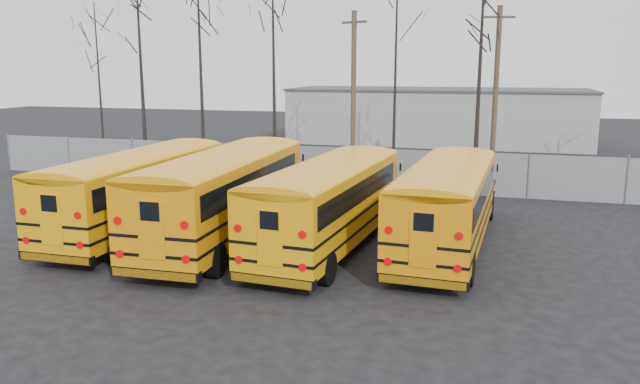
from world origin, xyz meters
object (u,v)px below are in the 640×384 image
(bus_b, at_px, (226,188))
(bus_c, at_px, (331,197))
(utility_pole_left, at_px, (353,94))
(utility_pole_right, at_px, (496,90))
(bus_d, at_px, (448,198))
(bus_a, at_px, (141,184))

(bus_b, height_order, bus_c, bus_b)
(bus_b, bearing_deg, bus_c, 0.82)
(bus_b, relative_size, utility_pole_left, 1.31)
(utility_pole_left, bearing_deg, utility_pole_right, 45.44)
(bus_d, bearing_deg, bus_c, -162.59)
(utility_pole_left, relative_size, utility_pole_right, 0.96)
(bus_b, xyz_separation_m, bus_d, (7.18, 1.09, -0.14))
(bus_d, height_order, utility_pole_right, utility_pole_right)
(bus_a, xyz_separation_m, bus_c, (6.97, -0.11, -0.02))
(bus_a, height_order, bus_d, bus_a)
(bus_b, distance_m, utility_pole_left, 13.30)
(bus_a, distance_m, bus_c, 6.97)
(bus_c, distance_m, bus_d, 3.73)
(bus_b, relative_size, bus_c, 1.06)
(bus_d, relative_size, utility_pole_right, 1.17)
(bus_a, height_order, utility_pole_right, utility_pole_right)
(bus_a, relative_size, utility_pole_left, 1.24)
(bus_b, height_order, utility_pole_right, utility_pole_right)
(bus_d, bearing_deg, utility_pole_right, 88.22)
(utility_pole_left, bearing_deg, bus_d, -39.43)
(bus_a, height_order, bus_b, bus_b)
(bus_b, xyz_separation_m, utility_pole_left, (1.30, 12.98, 2.57))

